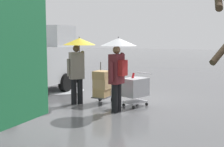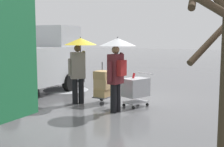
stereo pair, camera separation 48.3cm
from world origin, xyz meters
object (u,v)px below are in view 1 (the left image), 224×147
shopping_cart_vendor (135,88)px  pedestrian_pink_side (78,55)px  cargo_van_parked_right (22,64)px  pedestrian_black_side (118,57)px  hand_dolly_boxes (102,85)px

shopping_cart_vendor → pedestrian_pink_side: bearing=14.9°
cargo_van_parked_right → pedestrian_pink_side: cargo_van_parked_right is taller
cargo_van_parked_right → pedestrian_pink_side: size_ratio=2.51×
cargo_van_parked_right → pedestrian_black_side: size_ratio=2.51×
shopping_cart_vendor → pedestrian_pink_side: size_ratio=0.49×
cargo_van_parked_right → pedestrian_black_side: bearing=170.4°
shopping_cart_vendor → pedestrian_black_side: 1.33m
hand_dolly_boxes → pedestrian_black_side: size_ratio=0.61×
shopping_cart_vendor → pedestrian_pink_side: pedestrian_pink_side is taller
cargo_van_parked_right → pedestrian_black_side: (-4.13, 0.70, 0.39)m
hand_dolly_boxes → pedestrian_pink_side: (0.64, 0.40, 0.97)m
cargo_van_parked_right → hand_dolly_boxes: size_ratio=4.10×
cargo_van_parked_right → pedestrian_black_side: 4.21m
pedestrian_pink_side → cargo_van_parked_right: bearing=-7.0°
cargo_van_parked_right → pedestrian_pink_side: (-2.59, 0.32, 0.41)m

